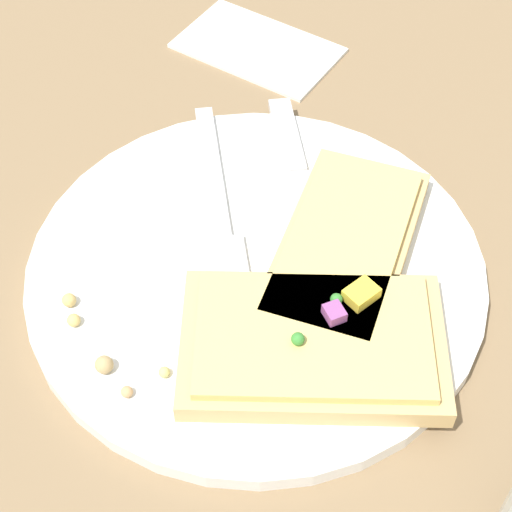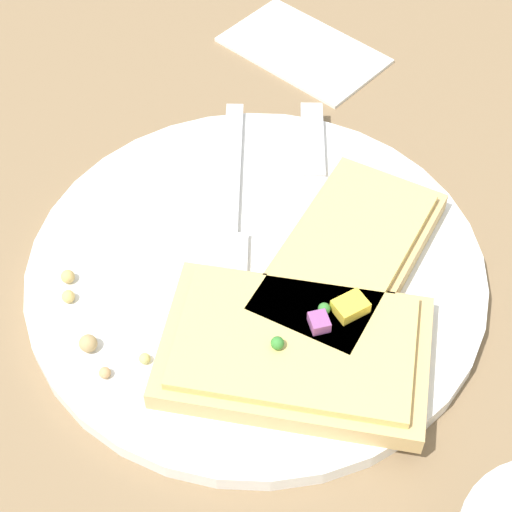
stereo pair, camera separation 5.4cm
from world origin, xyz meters
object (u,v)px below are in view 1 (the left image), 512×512
pizza_slice_corner (344,250)px  napkin (258,46)px  knife (298,181)px  plate (256,272)px  fork (220,223)px  pizza_slice_main (313,343)px

pizza_slice_corner → napkin: 0.24m
knife → pizza_slice_corner: 0.07m
plate → pizza_slice_corner: pizza_slice_corner is taller
fork → knife: bearing=118.8°
pizza_slice_main → napkin: bearing=97.4°
fork → pizza_slice_main: bearing=22.0°
pizza_slice_main → pizza_slice_corner: bearing=73.6°
pizza_slice_corner → pizza_slice_main: bearing=-178.6°
plate → knife: (-0.02, 0.08, 0.01)m
plate → pizza_slice_main: bearing=-30.0°
fork → knife: 0.07m
pizza_slice_corner → knife: bearing=41.0°
fork → pizza_slice_corner: 0.09m
fork → napkin: bearing=165.2°
knife → pizza_slice_corner: pizza_slice_corner is taller
pizza_slice_main → pizza_slice_corner: same height
plate → napkin: plate is taller
knife → pizza_slice_corner: (0.06, -0.04, 0.01)m
pizza_slice_main → plate: bearing=118.4°
knife → napkin: (-0.11, 0.12, -0.01)m
plate → pizza_slice_main: size_ratio=1.62×
knife → napkin: size_ratio=1.26×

